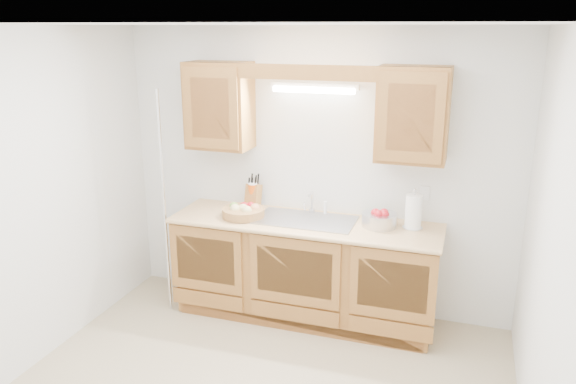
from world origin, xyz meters
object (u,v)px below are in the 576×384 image
at_px(fruit_basket, 244,211).
at_px(paper_towel, 413,212).
at_px(knife_block, 253,196).
at_px(apple_bowl, 380,219).

distance_m(fruit_basket, paper_towel, 1.44).
xyz_separation_m(knife_block, paper_towel, (1.43, -0.08, 0.02)).
relative_size(fruit_basket, paper_towel, 1.21).
bearing_deg(knife_block, apple_bowl, -4.27).
bearing_deg(paper_towel, apple_bowl, -172.80).
bearing_deg(paper_towel, knife_block, 176.65).
bearing_deg(apple_bowl, fruit_basket, -173.90).
height_order(fruit_basket, paper_towel, paper_towel).
xyz_separation_m(fruit_basket, knife_block, (-0.00, 0.24, 0.07)).
relative_size(fruit_basket, knife_block, 1.25).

